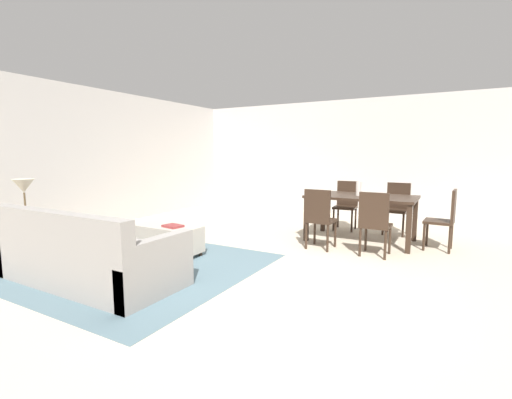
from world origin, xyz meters
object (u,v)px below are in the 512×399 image
object	(u,v)px
table_lamp	(24,188)
dining_chair_near_left	(319,216)
dining_chair_near_right	(375,220)
dining_table	(361,201)
dining_chair_far_right	(397,205)
book_on_ottoman	(173,226)
dining_chair_far_left	(346,202)
couch	(87,257)
side_table	(27,228)
ottoman_table	(168,238)
dining_chair_head_east	(446,216)
vase_centerpiece	(359,189)

from	to	relation	value
table_lamp	dining_chair_near_left	bearing A→B (deg)	38.04
dining_chair_near_left	dining_chair_near_right	size ratio (longest dim) A/B	1.00
dining_table	dining_chair_near_right	size ratio (longest dim) A/B	1.85
dining_chair_far_right	book_on_ottoman	size ratio (longest dim) A/B	3.54
dining_chair_near_right	dining_chair_far_left	world-z (taller)	same
dining_chair_near_right	dining_chair_far_right	distance (m)	1.72
couch	side_table	world-z (taller)	couch
dining_chair_near_left	dining_chair_near_right	bearing A→B (deg)	0.21
table_lamp	dining_chair_far_left	bearing A→B (deg)	52.92
ottoman_table	dining_chair_head_east	distance (m)	4.10
dining_chair_near_right	dining_chair_far_left	bearing A→B (deg)	117.14
couch	side_table	size ratio (longest dim) A/B	3.70
side_table	dining_chair_head_east	xyz separation A→B (m)	(4.86, 3.35, 0.06)
dining_chair_far_left	dining_chair_head_east	world-z (taller)	same
couch	dining_chair_near_left	world-z (taller)	dining_chair_near_left
dining_chair_near_left	dining_chair_near_right	world-z (taller)	same
dining_table	dining_chair_near_right	world-z (taller)	dining_chair_near_right
dining_table	vase_centerpiece	xyz separation A→B (m)	(-0.05, -0.03, 0.20)
dining_chair_near_right	dining_chair_head_east	distance (m)	1.20
dining_chair_near_right	ottoman_table	bearing A→B (deg)	-152.74
book_on_ottoman	dining_chair_far_right	bearing A→B (deg)	50.90
side_table	book_on_ottoman	xyz separation A→B (m)	(1.54, 1.12, -0.02)
dining_table	dining_chair_near_right	distance (m)	0.94
side_table	table_lamp	size ratio (longest dim) A/B	1.12
table_lamp	dining_chair_near_left	distance (m)	4.09
ottoman_table	table_lamp	size ratio (longest dim) A/B	1.89
side_table	dining_chair_near_right	world-z (taller)	dining_chair_near_right
couch	vase_centerpiece	world-z (taller)	vase_centerpiece
dining_table	dining_chair_far_right	world-z (taller)	dining_chair_far_right
couch	side_table	xyz separation A→B (m)	(-1.39, 0.11, 0.18)
dining_chair_far_left	book_on_ottoman	xyz separation A→B (m)	(-1.61, -3.05, -0.08)
side_table	dining_chair_head_east	world-z (taller)	dining_chair_head_east
dining_table	vase_centerpiece	bearing A→B (deg)	-150.24
dining_chair_near_left	dining_chair_head_east	world-z (taller)	same
couch	ottoman_table	bearing A→B (deg)	89.43
side_table	dining_chair_near_left	size ratio (longest dim) A/B	0.64
side_table	book_on_ottoman	bearing A→B (deg)	36.08
dining_table	dining_chair_head_east	xyz separation A→B (m)	(1.24, 0.00, -0.15)
ottoman_table	dining_chair_head_east	size ratio (longest dim) A/B	1.08
couch	vase_centerpiece	xyz separation A→B (m)	(2.18, 3.44, 0.59)
ottoman_table	table_lamp	distance (m)	1.97
dining_chair_far_right	vase_centerpiece	xyz separation A→B (m)	(-0.49, -0.89, 0.35)
side_table	dining_chair_far_right	distance (m)	5.85
dining_chair_near_left	dining_chair_head_east	size ratio (longest dim) A/B	1.00
dining_chair_head_east	dining_chair_near_right	bearing A→B (deg)	-135.14
dining_chair_far_right	dining_chair_head_east	world-z (taller)	same
dining_table	dining_chair_near_left	bearing A→B (deg)	-116.40
dining_table	dining_chair_near_right	bearing A→B (deg)	-65.46
vase_centerpiece	book_on_ottoman	size ratio (longest dim) A/B	0.87
book_on_ottoman	dining_chair_near_right	bearing A→B (deg)	29.28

